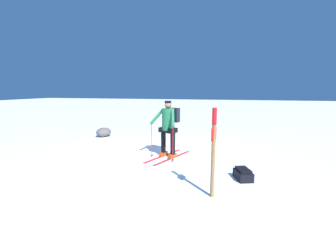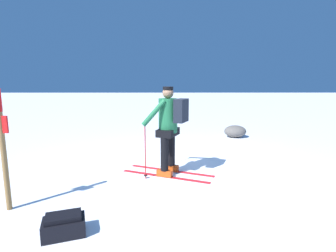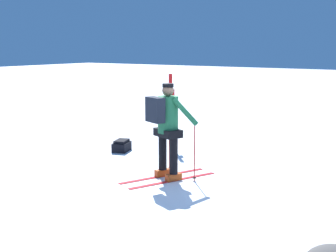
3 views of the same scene
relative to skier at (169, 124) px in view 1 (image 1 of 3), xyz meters
The scene contains 5 objects.
ground_plane 1.12m from the skier, 98.06° to the right, with size 80.00×80.00×0.00m, color white.
skier is the anchor object (origin of this frame).
dropped_backpack 2.64m from the skier, 58.54° to the left, with size 0.56×0.46×0.26m.
trail_marker 2.76m from the skier, 32.04° to the left, with size 0.24×0.09×1.74m.
rock_boulder 4.28m from the skier, 122.30° to the right, with size 0.72×0.62×0.40m, color #5B5651.
Camera 1 is at (6.61, 2.11, 2.08)m, focal length 24.00 mm.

